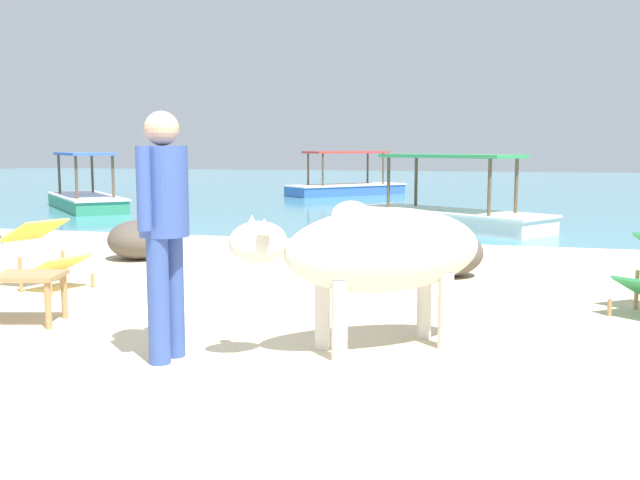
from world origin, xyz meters
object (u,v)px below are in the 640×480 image
cow (378,252)px  person_standing (164,217)px  bottle (0,257)px  boat_blue (346,186)px  boat_white (449,213)px  low_bench_table (13,282)px  deck_chair_far (45,250)px  boat_green (86,197)px

cow → person_standing: 1.45m
person_standing → bottle: bearing=165.4°
person_standing → boat_blue: (-2.74, 17.03, -0.70)m
person_standing → boat_white: 8.80m
cow → boat_blue: 16.92m
low_bench_table → boat_white: bearing=57.0°
boat_blue → deck_chair_far: bearing=-136.7°
cow → bottle: 3.08m
low_bench_table → person_standing: (1.64, -0.61, 0.61)m
deck_chair_far → boat_green: boat_green is taller
boat_blue → cow: bearing=-124.6°
low_bench_table → person_standing: size_ratio=0.52×
bottle → boat_green: (-5.56, 9.96, -0.27)m
low_bench_table → boat_green: (-5.72, 10.01, -0.09)m
low_bench_table → boat_green: size_ratio=0.24×
person_standing → boat_blue: 17.26m
deck_chair_far → low_bench_table: bearing=-49.3°
boat_blue → boat_white: size_ratio=0.94×
bottle → boat_white: bearing=70.7°
low_bench_table → deck_chair_far: 1.51m
bottle → boat_white: boat_white is taller
deck_chair_far → person_standing: size_ratio=0.54×
bottle → boat_white: (2.82, 8.06, -0.27)m
boat_white → low_bench_table: bearing=-76.1°
bottle → deck_chair_far: bottle is taller
boat_green → deck_chair_far: bearing=-13.2°
low_bench_table → deck_chair_far: size_ratio=0.97×
person_standing → boat_green: 12.93m
cow → boat_white: bearing=-124.9°
bottle → deck_chair_far: size_ratio=0.34×
cow → boat_green: (-8.64, 10.01, -0.43)m
boat_green → boat_white: bearing=33.7°
deck_chair_far → boat_white: size_ratio=0.24×
boat_green → low_bench_table: bearing=-13.8°
low_bench_table → boat_blue: bearing=79.1°
deck_chair_far → person_standing: person_standing is taller
person_standing → boat_green: size_ratio=0.47×
boat_blue → bottle: bearing=-135.1°
person_standing → boat_blue: person_standing is taller
deck_chair_far → boat_blue: (-0.44, 15.07, -0.13)m
cow → boat_white: (-0.26, 8.11, -0.43)m
low_bench_table → deck_chair_far: bearing=101.3°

